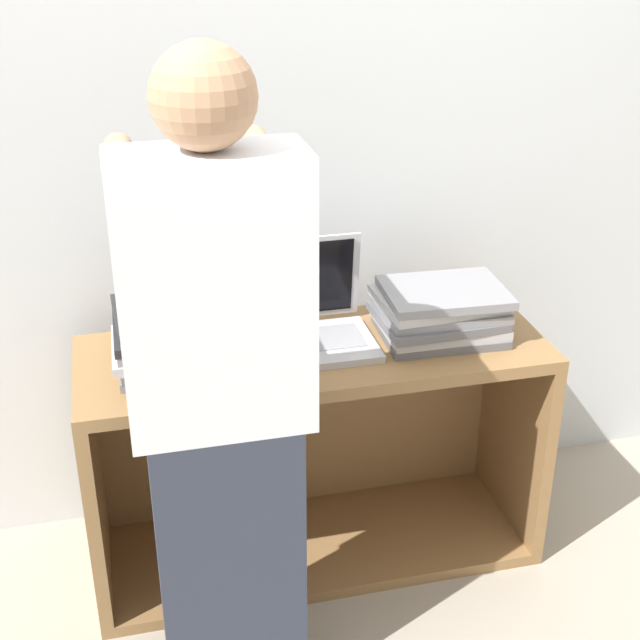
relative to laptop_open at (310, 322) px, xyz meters
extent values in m
plane|color=#9E9384|center=(0.00, -0.28, -0.75)|extent=(12.00, 12.00, 0.00)
cube|color=silver|center=(0.00, 0.29, 0.45)|extent=(8.00, 0.05, 2.40)
cube|color=olive|center=(0.00, -0.05, -0.07)|extent=(1.30, 0.47, 0.04)
cube|color=olive|center=(0.00, -0.05, -0.73)|extent=(1.30, 0.47, 0.04)
cube|color=olive|center=(-0.63, -0.05, -0.40)|extent=(0.04, 0.47, 0.62)
cube|color=olive|center=(0.63, -0.05, -0.40)|extent=(0.04, 0.47, 0.62)
cube|color=olive|center=(0.00, 0.17, -0.40)|extent=(1.23, 0.04, 0.62)
cube|color=#B7B7BC|center=(0.00, -0.05, -0.05)|extent=(0.33, 0.26, 0.02)
cube|color=gray|center=(0.00, -0.04, -0.03)|extent=(0.27, 0.14, 0.00)
cube|color=#B7B7BC|center=(0.00, 0.10, 0.09)|extent=(0.33, 0.04, 0.26)
cube|color=black|center=(0.00, 0.09, 0.09)|extent=(0.29, 0.03, 0.23)
cube|color=gray|center=(-0.36, -0.05, -0.04)|extent=(0.34, 0.26, 0.02)
cube|color=slate|center=(-0.36, -0.05, -0.02)|extent=(0.35, 0.27, 0.02)
cube|color=#B7B7BC|center=(-0.37, -0.05, 0.00)|extent=(0.34, 0.26, 0.02)
cube|color=gray|center=(-0.36, -0.04, 0.03)|extent=(0.34, 0.26, 0.02)
cube|color=#232326|center=(-0.36, -0.05, 0.05)|extent=(0.34, 0.26, 0.02)
cube|color=slate|center=(-0.35, -0.05, 0.08)|extent=(0.35, 0.27, 0.02)
cube|color=#232326|center=(-0.36, -0.05, 0.10)|extent=(0.35, 0.27, 0.02)
cube|color=slate|center=(0.37, -0.05, -0.04)|extent=(0.34, 0.27, 0.02)
cube|color=#B7B7BC|center=(0.36, -0.05, -0.02)|extent=(0.34, 0.26, 0.02)
cube|color=slate|center=(0.35, -0.06, 0.00)|extent=(0.34, 0.27, 0.02)
cube|color=gray|center=(0.37, -0.05, 0.03)|extent=(0.34, 0.26, 0.02)
cube|color=#B7B7BC|center=(0.36, -0.04, 0.05)|extent=(0.35, 0.27, 0.02)
cube|color=gray|center=(0.37, -0.06, 0.08)|extent=(0.35, 0.27, 0.02)
cube|color=#2D3342|center=(-0.31, -0.48, -0.37)|extent=(0.34, 0.20, 0.77)
cube|color=white|center=(-0.31, -0.48, 0.33)|extent=(0.40, 0.20, 0.61)
sphere|color=tan|center=(-0.31, -0.48, 0.74)|extent=(0.21, 0.21, 0.21)
cylinder|color=tan|center=(-0.47, -0.22, 0.54)|extent=(0.07, 0.32, 0.07)
cylinder|color=tan|center=(-0.15, -0.22, 0.54)|extent=(0.07, 0.32, 0.07)
cube|color=red|center=(-0.36, -0.11, 0.12)|extent=(0.06, 0.02, 0.01)
camera|label=1|loc=(-0.50, -2.17, 1.09)|focal=50.00mm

